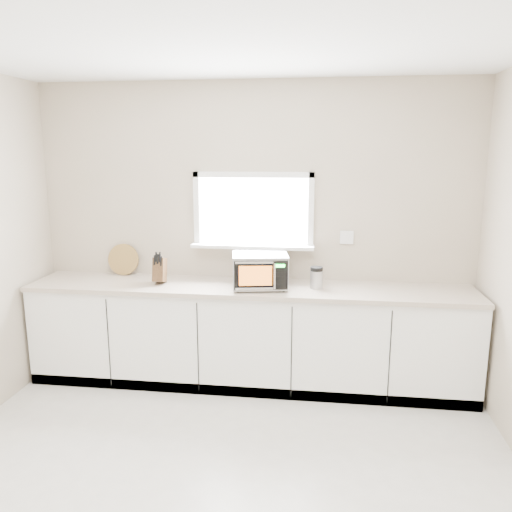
# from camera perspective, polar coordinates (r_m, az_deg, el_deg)

# --- Properties ---
(ground) EXTENTS (4.00, 4.00, 0.00)m
(ground) POSITION_cam_1_polar(r_m,az_deg,el_deg) (3.32, -5.47, -27.03)
(ground) COLOR beige
(ground) RESTS_ON ground
(back_wall) EXTENTS (4.00, 0.17, 2.70)m
(back_wall) POSITION_cam_1_polar(r_m,az_deg,el_deg) (4.60, -0.28, 2.92)
(back_wall) COLOR beige
(back_wall) RESTS_ON ground
(cabinets) EXTENTS (3.92, 0.60, 0.88)m
(cabinets) POSITION_cam_1_polar(r_m,az_deg,el_deg) (4.56, -0.79, -9.21)
(cabinets) COLOR white
(cabinets) RESTS_ON ground
(countertop) EXTENTS (3.92, 0.64, 0.04)m
(countertop) POSITION_cam_1_polar(r_m,az_deg,el_deg) (4.40, -0.82, -3.66)
(countertop) COLOR #C1B39F
(countertop) RESTS_ON cabinets
(microwave) EXTENTS (0.52, 0.44, 0.30)m
(microwave) POSITION_cam_1_polar(r_m,az_deg,el_deg) (4.30, 0.45, -1.63)
(microwave) COLOR black
(microwave) RESTS_ON countertop
(knife_block) EXTENTS (0.11, 0.21, 0.30)m
(knife_block) POSITION_cam_1_polar(r_m,az_deg,el_deg) (4.53, -10.95, -1.53)
(knife_block) COLOR #4F341C
(knife_block) RESTS_ON countertop
(cutting_board) EXTENTS (0.30, 0.07, 0.30)m
(cutting_board) POSITION_cam_1_polar(r_m,az_deg,el_deg) (4.93, -14.92, -0.37)
(cutting_board) COLOR olive
(cutting_board) RESTS_ON countertop
(coffee_grinder) EXTENTS (0.12, 0.12, 0.19)m
(coffee_grinder) POSITION_cam_1_polar(r_m,az_deg,el_deg) (4.33, 6.92, -2.45)
(coffee_grinder) COLOR #ACAEB3
(coffee_grinder) RESTS_ON countertop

